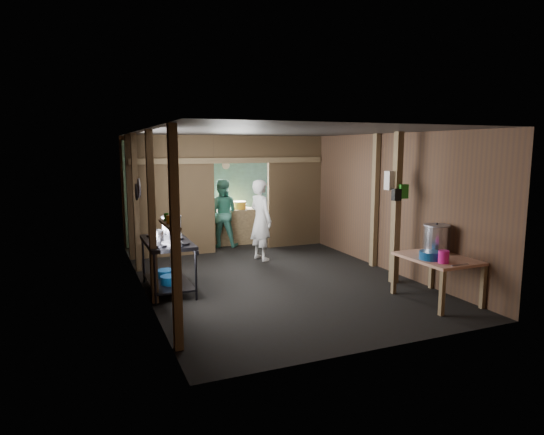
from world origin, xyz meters
name	(u,v)px	position (x,y,z in m)	size (l,w,h in m)	color
floor	(268,274)	(0.00, 0.00, 0.00)	(4.50, 7.00, 0.00)	black
ceiling	(268,132)	(0.00, 0.00, 2.60)	(4.50, 7.00, 0.00)	#272422
wall_back	(215,189)	(0.00, 3.50, 1.30)	(4.50, 0.00, 2.60)	#4F3423
wall_front	(384,240)	(0.00, -3.50, 1.30)	(4.50, 0.00, 2.60)	#4F3423
wall_left	(140,212)	(-2.25, 0.00, 1.30)	(0.00, 7.00, 2.60)	#4F3423
wall_right	(372,200)	(2.25, 0.00, 1.30)	(0.00, 7.00, 2.60)	#4F3423
partition_left	(172,196)	(-1.32, 2.20, 1.30)	(1.85, 0.10, 2.60)	brown
partition_right	(295,192)	(1.57, 2.20, 1.30)	(1.35, 0.10, 2.60)	brown
partition_header	(241,149)	(0.25, 2.20, 2.30)	(1.30, 0.10, 0.60)	brown
turquoise_panel	(216,191)	(0.00, 3.44, 1.25)	(4.40, 0.06, 2.50)	#69ABAB
back_counter	(234,226)	(0.30, 2.95, 0.42)	(1.20, 0.50, 0.85)	olive
wall_clock	(226,165)	(0.25, 3.40, 1.90)	(0.20, 0.20, 0.03)	silver
post_left_a	(175,240)	(-2.18, -2.60, 1.30)	(0.10, 0.12, 2.60)	olive
post_left_b	(152,218)	(-2.18, -0.80, 1.30)	(0.10, 0.12, 2.60)	olive
post_left_c	(136,203)	(-2.18, 1.20, 1.30)	(0.10, 0.12, 2.60)	olive
post_right	(375,201)	(2.18, -0.20, 1.30)	(0.10, 0.12, 2.60)	olive
post_free	(396,209)	(1.85, -1.30, 1.30)	(0.12, 0.12, 2.60)	olive
cross_beam	(231,161)	(0.00, 2.15, 2.05)	(4.40, 0.12, 0.12)	olive
pan_lid_big	(139,188)	(-2.21, 0.40, 1.65)	(0.34, 0.34, 0.03)	gray
pan_lid_small	(136,192)	(-2.21, 0.80, 1.55)	(0.30, 0.30, 0.03)	black
wall_shelf	(170,225)	(-2.15, -2.10, 1.40)	(0.14, 0.80, 0.03)	olive
jar_white	(173,222)	(-2.15, -2.35, 1.47)	(0.07, 0.07, 0.10)	silver
jar_yellow	(170,219)	(-2.15, -2.10, 1.47)	(0.08, 0.08, 0.10)	orange
jar_green	(166,217)	(-2.15, -1.88, 1.47)	(0.06, 0.06, 0.10)	#1F7D1B
bag_white	(392,180)	(1.80, -1.22, 1.78)	(0.22, 0.15, 0.32)	silver
bag_green	(403,191)	(1.92, -1.36, 1.60)	(0.16, 0.12, 0.24)	#1F7D1B
bag_black	(396,195)	(1.78, -1.38, 1.55)	(0.14, 0.10, 0.20)	black
gas_range	(168,266)	(-1.88, -0.29, 0.42)	(0.74, 1.43, 0.85)	black
prep_table	(437,279)	(1.83, -2.37, 0.34)	(0.85, 1.16, 0.69)	tan
stove_pot_large	(172,226)	(-1.71, 0.21, 1.00)	(0.34, 0.34, 0.34)	silver
stove_pot_med	(157,237)	(-2.05, -0.34, 0.93)	(0.23, 0.23, 0.20)	silver
stove_saucepan	(153,235)	(-2.05, 0.07, 0.89)	(0.15, 0.15, 0.09)	silver
frying_pan	(172,243)	(-1.88, -0.68, 0.87)	(0.30, 0.52, 0.07)	gray
blue_tub_front	(170,280)	(-1.88, -0.46, 0.23)	(0.32, 0.32, 0.13)	navy
blue_tub_back	(166,273)	(-1.88, -0.02, 0.23)	(0.30, 0.30, 0.12)	navy
stock_pot	(436,239)	(2.02, -2.11, 0.90)	(0.40, 0.40, 0.47)	silver
wash_basin	(431,255)	(1.62, -2.45, 0.75)	(0.33, 0.33, 0.12)	navy
pink_bucket	(444,257)	(1.64, -2.70, 0.78)	(0.15, 0.15, 0.18)	#D71A82
knife	(460,265)	(1.77, -2.89, 0.69)	(0.30, 0.04, 0.01)	silver
yellow_tub	(239,205)	(0.44, 2.95, 0.94)	(0.33, 0.33, 0.19)	orange
cook	(261,220)	(0.31, 1.15, 0.84)	(0.61, 0.40, 1.68)	silver
worker_back	(222,213)	(-0.08, 2.71, 0.80)	(0.78, 0.61, 1.61)	#3C8170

